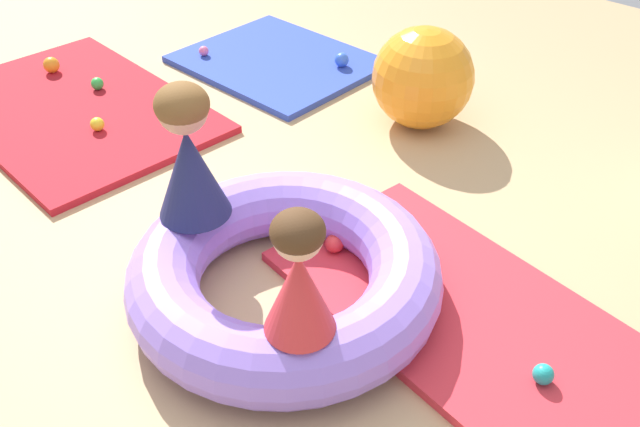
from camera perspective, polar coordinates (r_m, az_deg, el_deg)
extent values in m
plane|color=tan|center=(2.83, -5.10, -6.01)|extent=(8.00, 8.00, 0.00)
cube|color=#2D47B7|center=(4.54, -3.48, 12.21)|extent=(1.15, 0.96, 0.04)
cube|color=red|center=(2.73, 12.31, -8.40)|extent=(1.70, 1.03, 0.04)
cube|color=#B21923|center=(4.21, -19.34, 7.97)|extent=(1.72, 1.22, 0.04)
torus|color=#9975EA|center=(2.67, -2.88, -4.96)|extent=(1.20, 1.20, 0.28)
cone|color=navy|center=(2.68, -10.46, 3.29)|extent=(0.33, 0.33, 0.37)
sphere|color=tan|center=(2.55, -11.13, 8.33)|extent=(0.18, 0.18, 0.18)
ellipsoid|color=brown|center=(2.54, -11.18, 8.69)|extent=(0.20, 0.20, 0.16)
cone|color=red|center=(2.18, -1.70, -6.40)|extent=(0.33, 0.33, 0.31)
sphere|color=#DBAD89|center=(2.03, -1.82, -1.81)|extent=(0.15, 0.15, 0.15)
ellipsoid|color=#472D19|center=(2.02, -1.83, -1.48)|extent=(0.17, 0.17, 0.13)
sphere|color=yellow|center=(3.90, -17.66, 6.93)|extent=(0.07, 0.07, 0.07)
sphere|color=blue|center=(4.41, 1.78, 12.39)|extent=(0.09, 0.09, 0.09)
sphere|color=orange|center=(4.63, -21.00, 11.21)|extent=(0.10, 0.10, 0.10)
sphere|color=pink|center=(4.62, -9.43, 12.91)|extent=(0.06, 0.06, 0.06)
sphere|color=teal|center=(2.53, 17.70, -12.34)|extent=(0.07, 0.07, 0.07)
sphere|color=green|center=(4.34, -17.66, 10.03)|extent=(0.07, 0.07, 0.07)
sphere|color=red|center=(2.91, 1.19, -2.44)|extent=(0.08, 0.08, 0.08)
sphere|color=orange|center=(3.80, 8.36, 10.86)|extent=(0.54, 0.54, 0.54)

